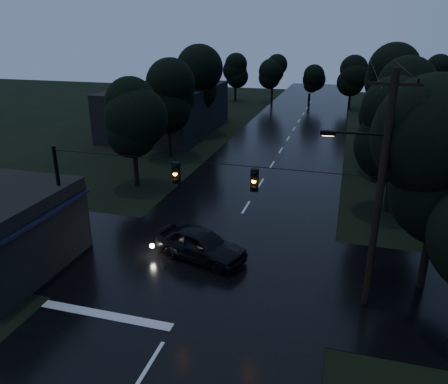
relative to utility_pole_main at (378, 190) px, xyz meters
The scene contains 16 objects.
main_road 21.06m from the utility_pole_main, 111.30° to the left, with size 12.00×120.00×0.02m, color black.
cross_street 9.14m from the utility_pole_main, behind, with size 60.00×9.00×0.02m, color black.
building_far_right 24.12m from the utility_pole_main, 74.01° to the left, with size 10.00×14.00×4.40m, color black.
building_far_left 36.15m from the utility_pole_main, 126.44° to the left, with size 10.00×16.00×5.00m, color black.
utility_pole_main is the anchor object (origin of this frame).
utility_pole_far 17.08m from the utility_pole_main, 87.00° to the left, with size 2.00×0.30×7.50m.
anchor_pole_left 15.08m from the utility_pole_main, behind, with size 0.18×0.18×6.00m, color black.
span_signals 6.85m from the utility_pole_main, behind, with size 15.00×0.37×1.12m.
tree_corner_near 3.35m from the utility_pole_main, 37.67° to the left, with size 4.48×4.48×9.44m.
tree_left_a 19.76m from the utility_pole_main, 146.16° to the left, with size 3.92×3.92×8.26m.
tree_left_b 25.50m from the utility_pole_main, 131.84° to the left, with size 4.20×4.20×8.85m.
tree_left_c 33.94m from the utility_pole_main, 121.27° to the left, with size 4.48×4.48×9.44m.
tree_right_a 11.12m from the utility_pole_main, 81.77° to the left, with size 4.20×4.20×8.85m.
tree_right_b 19.14m from the utility_pole_main, 83.42° to the left, with size 4.48×4.48×9.44m.
tree_right_c 29.16m from the utility_pole_main, 84.50° to the left, with size 4.76×4.76×10.03m.
car 9.38m from the utility_pole_main, 168.27° to the left, with size 1.99×4.94×1.68m, color black.
Camera 1 is at (5.97, -6.34, 11.35)m, focal length 35.00 mm.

